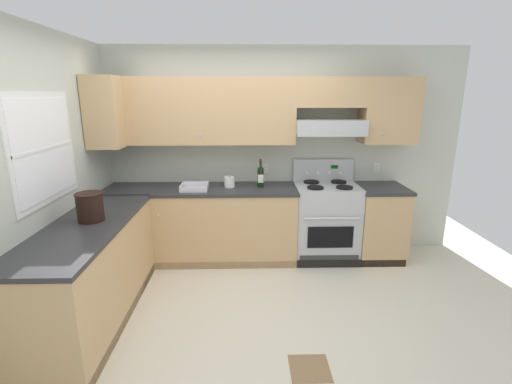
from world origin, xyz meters
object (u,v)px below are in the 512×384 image
at_px(wine_bottle, 260,176).
at_px(paper_towel_roll, 230,182).
at_px(bucket, 90,206).
at_px(stove, 325,221).
at_px(bowl, 195,188).

distance_m(wine_bottle, paper_towel_roll, 0.38).
bearing_deg(bucket, wine_bottle, 37.71).
xyz_separation_m(bucket, paper_towel_roll, (1.17, 1.18, -0.07)).
distance_m(stove, wine_bottle, 0.99).
height_order(wine_bottle, bowl, wine_bottle).
bearing_deg(wine_bottle, bucket, -142.29).
relative_size(wine_bottle, paper_towel_roll, 2.64).
relative_size(bowl, paper_towel_roll, 2.44).
xyz_separation_m(bowl, bucket, (-0.76, -1.06, 0.11)).
distance_m(bowl, paper_towel_roll, 0.42).
relative_size(stove, bowl, 3.85).
relative_size(wine_bottle, bucket, 1.33).
relative_size(bucket, paper_towel_roll, 1.98).
bearing_deg(wine_bottle, stove, -2.25).
xyz_separation_m(stove, wine_bottle, (-0.80, 0.03, 0.57)).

